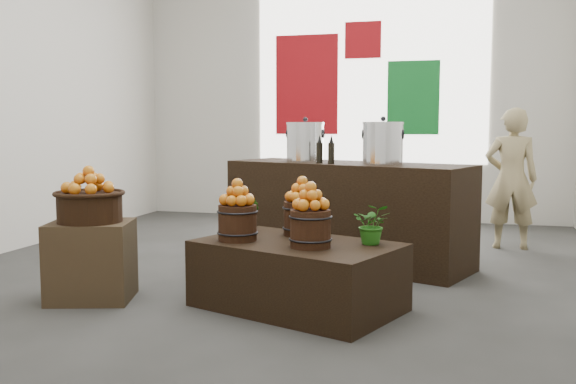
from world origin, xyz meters
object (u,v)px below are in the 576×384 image
(shopper, at_px, (511,179))
(stock_pot_left, at_px, (305,143))
(display_table, at_px, (298,275))
(wicker_basket, at_px, (90,208))
(crate, at_px, (91,261))
(stock_pot_center, at_px, (383,144))
(counter, at_px, (347,213))

(shopper, bearing_deg, stock_pot_left, 23.98)
(display_table, relative_size, shopper, 0.93)
(wicker_basket, xyz_separation_m, display_table, (1.56, 0.19, -0.46))
(wicker_basket, height_order, display_table, wicker_basket)
(crate, relative_size, wicker_basket, 1.25)
(display_table, relative_size, stock_pot_center, 3.83)
(counter, bearing_deg, wicker_basket, -111.17)
(crate, bearing_deg, wicker_basket, 0.00)
(crate, distance_m, counter, 2.46)
(wicker_basket, height_order, stock_pot_left, stock_pot_left)
(wicker_basket, relative_size, display_table, 0.34)
(counter, bearing_deg, crate, -111.17)
(wicker_basket, distance_m, stock_pot_center, 2.65)
(stock_pot_center, xyz_separation_m, shopper, (1.22, 1.30, -0.39))
(counter, distance_m, shopper, 1.98)
(counter, bearing_deg, stock_pot_left, 180.00)
(stock_pot_left, xyz_separation_m, stock_pot_center, (0.80, -0.30, 0.00))
(crate, bearing_deg, shopper, 43.36)
(crate, height_order, stock_pot_left, stock_pot_left)
(display_table, bearing_deg, crate, -152.53)
(display_table, bearing_deg, counter, 108.41)
(display_table, bearing_deg, shopper, 80.53)
(stock_pot_center, relative_size, shopper, 0.24)
(counter, bearing_deg, stock_pot_center, 0.00)
(stock_pot_center, height_order, shopper, shopper)
(stock_pot_left, bearing_deg, display_table, -77.83)
(counter, height_order, shopper, shopper)
(stock_pot_left, bearing_deg, shopper, 26.45)
(crate, relative_size, counter, 0.25)
(stock_pot_center, bearing_deg, shopper, 46.96)
(shopper, bearing_deg, crate, 40.89)
(stock_pot_center, distance_m, shopper, 1.82)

